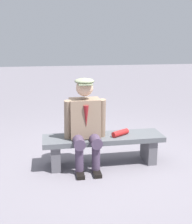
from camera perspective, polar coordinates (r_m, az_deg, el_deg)
ground_plane at (r=4.17m, az=1.43°, el=-10.24°), size 30.00×30.00×0.00m
bench at (r=4.06m, az=1.46°, el=-6.34°), size 1.68×0.44×0.42m
seated_man at (r=3.85m, az=-2.15°, el=-1.79°), size 0.58×0.58×1.24m
rolled_magazine at (r=4.03m, az=4.85°, el=-4.17°), size 0.27×0.21×0.08m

